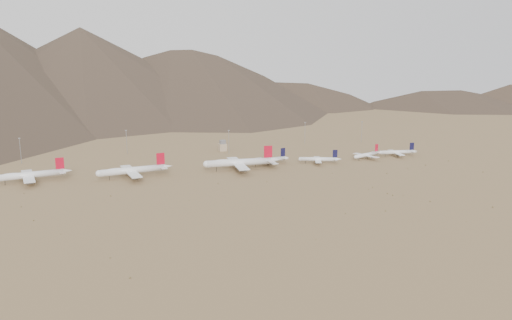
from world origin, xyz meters
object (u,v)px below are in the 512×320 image
object	(u,v)px
widebody_centre	(132,170)
widebody_west	(30,175)
narrowbody_a	(268,160)
narrowbody_b	(319,159)
control_tower	(223,146)
widebody_east	(239,162)

from	to	relation	value
widebody_centre	widebody_west	bearing A→B (deg)	165.42
narrowbody_a	narrowbody_b	distance (m)	50.31
control_tower	widebody_west	bearing A→B (deg)	-156.53
narrowbody_a	widebody_east	bearing A→B (deg)	-171.82
widebody_west	narrowbody_a	size ratio (longest dim) A/B	1.39
narrowbody_a	narrowbody_b	xyz separation A→B (m)	(49.23, -10.34, -0.42)
widebody_west	widebody_east	distance (m)	179.11
widebody_east	narrowbody_a	world-z (taller)	widebody_east
widebody_centre	widebody_east	distance (m)	96.15
narrowbody_b	widebody_east	bearing A→B (deg)	-157.48
widebody_centre	narrowbody_b	size ratio (longest dim) A/B	1.66
widebody_centre	widebody_east	xyz separation A→B (m)	(96.12, -2.25, 0.65)
narrowbody_b	narrowbody_a	bearing A→B (deg)	-170.03
widebody_centre	widebody_east	world-z (taller)	widebody_east
widebody_east	widebody_west	bearing A→B (deg)	-179.89
widebody_east	widebody_centre	bearing A→B (deg)	-176.89
widebody_west	narrowbody_b	distance (m)	261.05
widebody_east	narrowbody_a	xyz separation A→B (m)	(32.92, 11.33, -2.51)
widebody_east	narrowbody_b	size ratio (longest dim) A/B	1.82
narrowbody_b	control_tower	world-z (taller)	narrowbody_b
widebody_west	narrowbody_b	world-z (taller)	widebody_west
narrowbody_a	control_tower	xyz separation A→B (m)	(-22.74, 84.19, 0.38)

